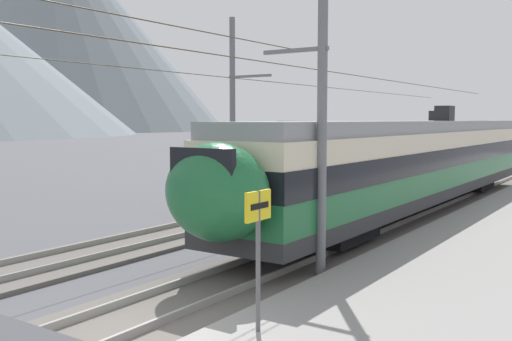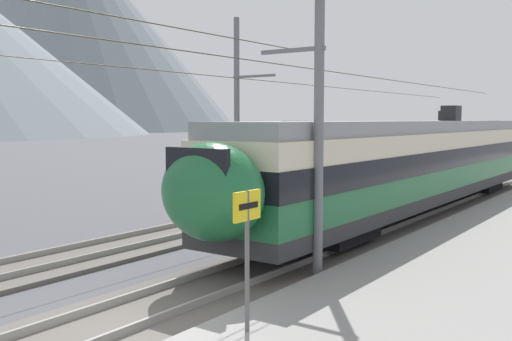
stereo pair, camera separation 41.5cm
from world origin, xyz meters
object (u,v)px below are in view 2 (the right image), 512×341
object	(u,v)px
train_near_platform	(416,161)
train_far_track	(419,145)
catenary_mast_mid	(315,127)
platform_sign	(247,229)
catenary_mast_far_side	(239,112)

from	to	relation	value
train_near_platform	train_far_track	xyz separation A→B (m)	(14.34, 5.05, 0.01)
catenary_mast_mid	train_far_track	bearing A→B (deg)	14.47
platform_sign	catenary_mast_mid	bearing A→B (deg)	15.96
train_far_track	platform_sign	size ratio (longest dim) A/B	13.28
train_near_platform	catenary_mast_far_side	bearing A→B (deg)	113.24
train_near_platform	platform_sign	size ratio (longest dim) A/B	11.33
train_near_platform	catenary_mast_mid	size ratio (longest dim) A/B	0.64
platform_sign	train_far_track	bearing A→B (deg)	14.69
platform_sign	train_near_platform	bearing A→B (deg)	10.02
catenary_mast_far_side	platform_sign	distance (m)	15.56
train_near_platform	catenary_mast_far_side	size ratio (longest dim) A/B	0.64
catenary_mast_mid	catenary_mast_far_side	size ratio (longest dim) A/B	1.00
train_near_platform	catenary_mast_far_side	xyz separation A→B (m)	(-2.89, 6.74, 2.01)
train_near_platform	train_far_track	world-z (taller)	same
train_far_track	catenary_mast_far_side	xyz separation A→B (m)	(-17.23, 1.69, 2.01)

